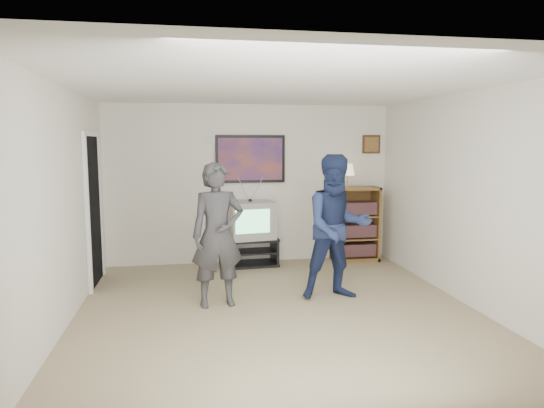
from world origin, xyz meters
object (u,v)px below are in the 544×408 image
object	(u,v)px
person_tall	(218,235)
person_short	(337,227)
media_stand	(249,252)
bookshelf	(355,224)
crt_television	(250,220)

from	to	relation	value
person_tall	person_short	world-z (taller)	person_short
person_tall	media_stand	bearing A→B (deg)	64.17
bookshelf	person_tall	xyz separation A→B (m)	(-2.33, -1.84, 0.24)
person_short	media_stand	bearing A→B (deg)	115.18
crt_television	person_tall	world-z (taller)	person_tall
media_stand	person_short	world-z (taller)	person_short
crt_television	person_tall	bearing A→B (deg)	-117.37
bookshelf	person_short	xyz separation A→B (m)	(-0.88, -1.81, 0.29)
person_tall	person_short	xyz separation A→B (m)	(1.45, 0.03, 0.04)
person_tall	person_short	distance (m)	1.45
media_stand	person_short	bearing A→B (deg)	-67.65
media_stand	person_short	distance (m)	2.07
media_stand	person_short	xyz separation A→B (m)	(0.86, -1.76, 0.67)
crt_television	person_tall	distance (m)	1.90
crt_television	bookshelf	xyz separation A→B (m)	(1.72, 0.05, -0.12)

